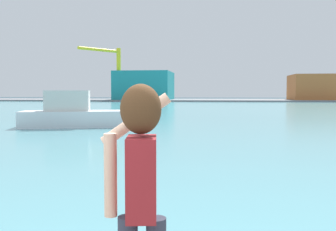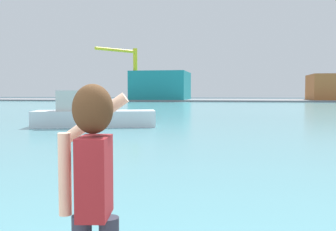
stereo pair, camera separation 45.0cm
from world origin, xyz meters
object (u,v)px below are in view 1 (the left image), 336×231
object	(u,v)px
warehouse_left	(145,86)
warehouse_right	(315,87)
boat_moored	(80,114)
person_photographer	(140,182)
port_crane	(113,67)

from	to	relation	value
warehouse_left	warehouse_right	size ratio (longest dim) A/B	1.23
boat_moored	warehouse_right	xyz separation A→B (m)	(31.40, 70.78, 2.56)
person_photographer	boat_moored	world-z (taller)	boat_moored
warehouse_left	warehouse_right	xyz separation A→B (m)	(40.83, 1.46, -0.44)
boat_moored	port_crane	bearing A→B (deg)	88.34
port_crane	warehouse_left	bearing A→B (deg)	43.97
warehouse_right	person_photographer	bearing A→B (deg)	-104.54
person_photographer	boat_moored	bearing A→B (deg)	12.85
port_crane	boat_moored	bearing A→B (deg)	-76.01
warehouse_right	port_crane	xyz separation A→B (m)	(-47.15, -7.55, 4.72)
warehouse_left	person_photographer	bearing A→B (deg)	-78.97
warehouse_left	port_crane	distance (m)	9.76
person_photographer	boat_moored	xyz separation A→B (m)	(-7.92, 19.72, -0.74)
boat_moored	warehouse_left	world-z (taller)	warehouse_left
person_photographer	warehouse_left	size ratio (longest dim) A/B	0.13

